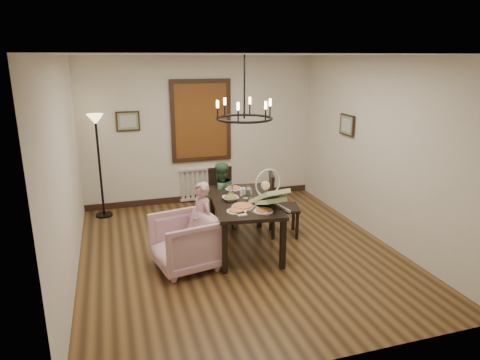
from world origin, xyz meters
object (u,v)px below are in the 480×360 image
chair_far (224,196)px  floor_lamp (100,168)px  chair_right (284,204)px  dining_table (244,205)px  drinking_glass (250,195)px  seated_man (220,202)px  baby_bouncer (269,195)px  armchair (185,242)px  elderly_woman (202,228)px

chair_far → floor_lamp: 2.25m
floor_lamp → chair_right: bearing=-32.2°
dining_table → drinking_glass: drinking_glass is taller
seated_man → chair_far: bearing=-130.8°
floor_lamp → baby_bouncer: bearing=-47.7°
dining_table → armchair: dining_table is taller
elderly_woman → baby_bouncer: baby_bouncer is taller
drinking_glass → floor_lamp: floor_lamp is taller
chair_right → elderly_woman: chair_right is taller
chair_right → armchair: chair_right is taller
dining_table → chair_far: 1.08m
baby_bouncer → seated_man: bearing=97.7°
chair_far → chair_right: chair_right is taller
chair_right → drinking_glass: bearing=127.2°
baby_bouncer → floor_lamp: bearing=122.5°
armchair → baby_bouncer: bearing=75.0°
floor_lamp → dining_table: bearing=-45.0°
armchair → floor_lamp: 2.66m
chair_far → seated_man: seated_man is taller
floor_lamp → armchair: bearing=-66.0°
seated_man → drinking_glass: (0.25, -0.77, 0.35)m
elderly_woman → chair_far: bearing=134.4°
chair_right → floor_lamp: 3.30m
baby_bouncer → floor_lamp: (-2.24, 2.46, -0.05)m
chair_far → drinking_glass: (0.11, -1.06, 0.35)m
armchair → baby_bouncer: (1.17, -0.07, 0.58)m
chair_far → elderly_woman: 1.42m
armchair → chair_far: bearing=135.4°
dining_table → armchair: (-0.95, -0.37, -0.30)m
chair_right → baby_bouncer: (-0.54, -0.71, 0.43)m
dining_table → seated_man: size_ratio=1.80×
chair_far → elderly_woman: size_ratio=1.01×
chair_right → baby_bouncer: bearing=158.2°
dining_table → armchair: size_ratio=2.11×
seated_man → drinking_glass: size_ratio=6.97×
dining_table → baby_bouncer: (0.22, -0.44, 0.27)m
chair_right → drinking_glass: 0.78m
chair_right → seated_man: bearing=76.6°
dining_table → floor_lamp: (-2.02, 2.02, 0.23)m
baby_bouncer → drinking_glass: size_ratio=4.23×
armchair → elderly_woman: size_ratio=0.87×
dining_table → armchair: bearing=-151.3°
elderly_woman → floor_lamp: size_ratio=0.52×
chair_far → seated_man: 0.32m
seated_man → dining_table: bearing=86.9°
chair_right → baby_bouncer: 0.99m
elderly_woman → drinking_glass: size_ratio=6.85×
chair_right → seated_man: chair_right is taller
elderly_woman → floor_lamp: bearing=-166.6°
chair_far → baby_bouncer: bearing=-86.3°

